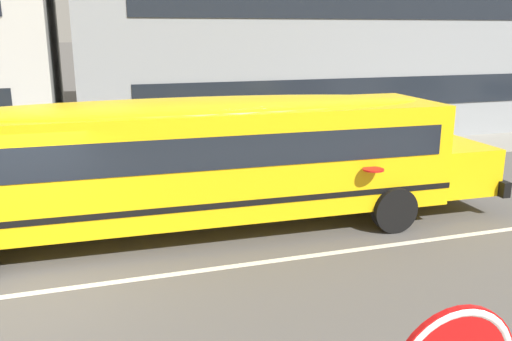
{
  "coord_description": "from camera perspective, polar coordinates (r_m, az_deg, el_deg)",
  "views": [
    {
      "loc": [
        1.25,
        -8.74,
        4.17
      ],
      "look_at": [
        4.35,
        1.0,
        1.5
      ],
      "focal_mm": 37.72,
      "sensor_mm": 36.0,
      "label": 1
    }
  ],
  "objects": [
    {
      "name": "lane_centreline",
      "position": [
        9.76,
        -23.74,
        -11.97
      ],
      "size": [
        110.0,
        0.16,
        0.01
      ],
      "primitive_type": "cube",
      "color": "silver",
      "rests_on": "ground_plane"
    },
    {
      "name": "ground_plane",
      "position": [
        9.76,
        -23.74,
        -11.99
      ],
      "size": [
        400.0,
        400.0,
        0.0
      ],
      "primitive_type": "plane",
      "color": "#54514F"
    },
    {
      "name": "school_bus",
      "position": [
        11.24,
        -5.69,
        1.75
      ],
      "size": [
        12.7,
        3.19,
        2.83
      ],
      "rotation": [
        0.0,
        0.0,
        -0.03
      ],
      "color": "yellow",
      "rests_on": "ground_plane"
    },
    {
      "name": "sidewalk_far",
      "position": [
        17.04,
        -21.33,
        -0.53
      ],
      "size": [
        120.0,
        3.0,
        0.01
      ],
      "primitive_type": "cube",
      "color": "gray",
      "rests_on": "ground_plane"
    }
  ]
}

